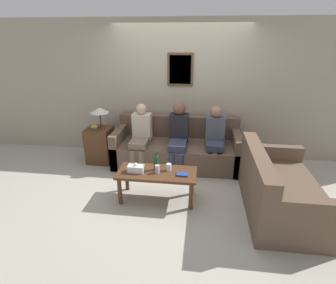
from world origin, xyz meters
The scene contains 14 objects.
ground_plane centered at (0.00, 0.00, 0.00)m, with size 16.00×16.00×0.00m, color #ADA899.
wall_back centered at (0.00, 1.05, 1.30)m, with size 9.00×0.08×2.60m.
couch_main centered at (0.00, 0.55, 0.30)m, with size 2.31×0.94×0.86m.
couch_side centered at (1.52, -0.73, 0.30)m, with size 0.94×1.63×0.86m.
coffee_table centered at (-0.17, -0.69, 0.39)m, with size 1.15×0.50×0.46m.
side_table_with_lamp centered at (-1.47, 0.45, 0.39)m, with size 0.46×0.46×1.08m.
wine_bottle centered at (-0.19, -0.63, 0.57)m, with size 0.07×0.07×0.30m.
drinking_glass centered at (-0.01, -0.62, 0.51)m, with size 0.08×0.08×0.10m.
book_stack centered at (0.20, -0.74, 0.47)m, with size 0.16×0.11×0.02m.
soda_can centered at (-0.16, -0.72, 0.52)m, with size 0.07×0.07×0.12m.
tissue_box centered at (-0.47, -0.73, 0.51)m, with size 0.23×0.12×0.15m.
person_left centered at (-0.65, 0.39, 0.62)m, with size 0.34×0.64×1.15m.
person_middle centered at (0.04, 0.40, 0.66)m, with size 0.34×0.66×1.20m.
person_right centered at (0.69, 0.43, 0.63)m, with size 0.34×0.58×1.15m.
Camera 1 is at (0.42, -3.99, 2.28)m, focal length 28.00 mm.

